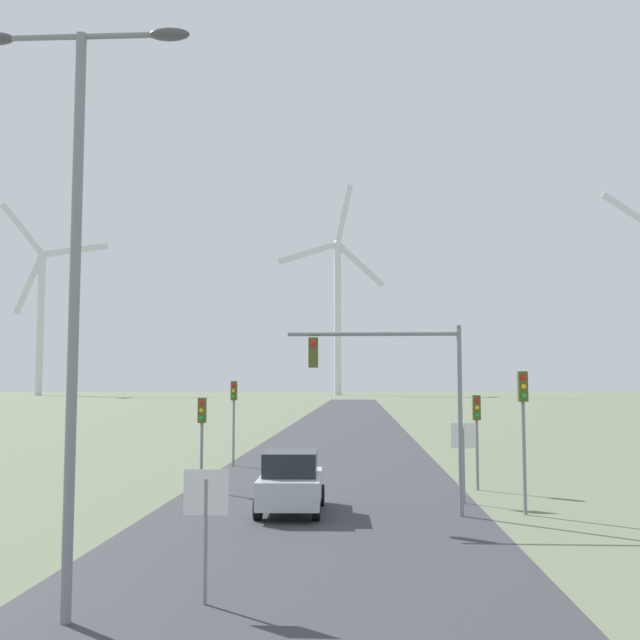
# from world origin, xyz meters

# --- Properties ---
(road_surface) EXTENTS (10.00, 240.00, 0.01)m
(road_surface) POSITION_xyz_m (0.00, 48.00, 0.00)
(road_surface) COLOR #38383D
(road_surface) RESTS_ON ground
(streetlamp) EXTENTS (3.78, 0.32, 9.94)m
(streetlamp) POSITION_xyz_m (-3.54, 8.67, 6.28)
(streetlamp) COLOR gray
(streetlamp) RESTS_ON ground
(stop_sign_near) EXTENTS (0.81, 0.07, 2.34)m
(stop_sign_near) POSITION_xyz_m (-1.49, 9.78, 1.63)
(stop_sign_near) COLOR gray
(stop_sign_near) RESTS_ON ground
(stop_sign_far) EXTENTS (0.81, 0.07, 2.57)m
(stop_sign_far) POSITION_xyz_m (4.61, 21.10, 1.80)
(stop_sign_far) COLOR gray
(stop_sign_far) RESTS_ON ground
(traffic_light_post_near_left) EXTENTS (0.28, 0.34, 3.33)m
(traffic_light_post_near_left) POSITION_xyz_m (-4.43, 23.34, 2.45)
(traffic_light_post_near_left) COLOR gray
(traffic_light_post_near_left) RESTS_ON ground
(traffic_light_post_near_right) EXTENTS (0.28, 0.34, 4.22)m
(traffic_light_post_near_right) POSITION_xyz_m (6.11, 19.11, 3.08)
(traffic_light_post_near_right) COLOR gray
(traffic_light_post_near_right) RESTS_ON ground
(traffic_light_post_mid_left) EXTENTS (0.28, 0.34, 3.95)m
(traffic_light_post_mid_left) POSITION_xyz_m (-4.63, 31.42, 2.89)
(traffic_light_post_mid_left) COLOR gray
(traffic_light_post_mid_left) RESTS_ON ground
(traffic_light_post_mid_right) EXTENTS (0.28, 0.34, 3.42)m
(traffic_light_post_mid_right) POSITION_xyz_m (5.52, 24.13, 2.51)
(traffic_light_post_mid_right) COLOR gray
(traffic_light_post_mid_right) RESTS_ON ground
(traffic_light_mast_overhead) EXTENTS (5.16, 0.35, 5.58)m
(traffic_light_mast_overhead) POSITION_xyz_m (2.33, 18.74, 4.05)
(traffic_light_mast_overhead) COLOR gray
(traffic_light_mast_overhead) RESTS_ON ground
(car_approaching) EXTENTS (1.92, 4.15, 1.83)m
(car_approaching) POSITION_xyz_m (-0.82, 19.12, 0.91)
(car_approaching) COLOR #B7BCC1
(car_approaching) RESTS_ON ground
(wind_turbine_far_left) EXTENTS (32.33, 5.28, 58.99)m
(wind_turbine_far_left) POSITION_xyz_m (-95.47, 218.41, 26.88)
(wind_turbine_far_left) COLOR silver
(wind_turbine_far_left) RESTS_ON ground
(wind_turbine_left) EXTENTS (33.14, 4.76, 65.72)m
(wind_turbine_left) POSITION_xyz_m (-5.15, 225.75, 28.77)
(wind_turbine_left) COLOR silver
(wind_turbine_left) RESTS_ON ground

